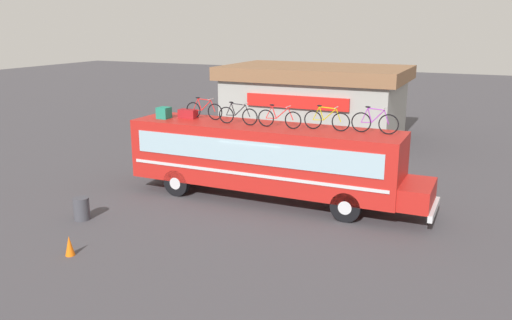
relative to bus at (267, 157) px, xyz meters
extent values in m
plane|color=#423F44|center=(-0.18, 0.00, -1.74)|extent=(120.00, 120.00, 0.00)
cube|color=red|center=(-0.18, 0.00, 0.05)|extent=(10.72, 2.36, 2.36)
cube|color=red|center=(5.71, 0.00, -0.74)|extent=(1.06, 2.17, 0.78)
cube|color=#99B7C6|center=(-0.18, -1.20, 0.43)|extent=(9.86, 0.04, 0.85)
cube|color=#99B7C6|center=(-0.18, 1.20, 0.43)|extent=(9.86, 0.04, 0.85)
cube|color=silver|center=(-0.18, -1.20, -0.42)|extent=(10.29, 0.03, 0.12)
cube|color=silver|center=(-0.18, 1.20, -0.42)|extent=(10.29, 0.03, 0.12)
cube|color=silver|center=(6.31, 0.00, -1.21)|extent=(0.16, 2.25, 0.24)
cylinder|color=black|center=(3.47, -1.04, -1.20)|extent=(1.08, 0.28, 1.08)
cylinder|color=silver|center=(3.47, -1.04, -1.20)|extent=(0.49, 0.30, 0.49)
cylinder|color=black|center=(3.47, 1.04, -1.20)|extent=(1.08, 0.28, 1.08)
cylinder|color=silver|center=(3.47, 1.04, -1.20)|extent=(0.49, 0.30, 0.49)
cylinder|color=black|center=(-3.50, -1.04, -1.20)|extent=(1.08, 0.28, 1.08)
cylinder|color=silver|center=(-3.50, -1.04, -1.20)|extent=(0.49, 0.30, 0.49)
cylinder|color=black|center=(-3.50, 1.04, -1.20)|extent=(1.08, 0.28, 1.08)
cylinder|color=silver|center=(-3.50, 1.04, -1.20)|extent=(0.49, 0.30, 0.49)
cube|color=#1E7F66|center=(-4.51, -0.28, 1.46)|extent=(0.47, 0.49, 0.46)
cube|color=maroon|center=(-3.65, 0.21, 1.41)|extent=(0.75, 0.41, 0.36)
torus|color=black|center=(-3.43, 0.29, 1.56)|extent=(0.67, 0.04, 0.67)
torus|color=black|center=(-2.42, 0.29, 1.56)|extent=(0.67, 0.04, 0.67)
cylinder|color=red|center=(-3.13, 0.29, 1.82)|extent=(0.20, 0.04, 0.48)
cylinder|color=red|center=(-2.83, 0.29, 1.80)|extent=(0.47, 0.04, 0.46)
cylinder|color=red|center=(-2.91, 0.29, 2.03)|extent=(0.61, 0.04, 0.07)
cylinder|color=red|center=(-3.24, 0.29, 1.57)|extent=(0.39, 0.03, 0.05)
cylinder|color=red|center=(-3.32, 0.29, 1.81)|extent=(0.25, 0.03, 0.50)
cylinder|color=red|center=(-2.51, 0.29, 1.79)|extent=(0.21, 0.03, 0.47)
cylinder|color=silver|center=(-2.60, 0.29, 2.07)|extent=(0.03, 0.44, 0.03)
ellipsoid|color=black|center=(-3.21, 0.29, 2.09)|extent=(0.20, 0.08, 0.06)
torus|color=black|center=(-1.66, -0.18, 1.56)|extent=(0.66, 0.04, 0.66)
torus|color=black|center=(-0.65, -0.18, 1.56)|extent=(0.66, 0.04, 0.66)
cylinder|color=black|center=(-1.35, -0.18, 1.80)|extent=(0.20, 0.04, 0.47)
cylinder|color=black|center=(-1.05, -0.18, 1.79)|extent=(0.47, 0.04, 0.45)
cylinder|color=black|center=(-1.13, -0.18, 2.02)|extent=(0.61, 0.04, 0.07)
cylinder|color=black|center=(-1.46, -0.18, 1.57)|extent=(0.39, 0.03, 0.05)
cylinder|color=black|center=(-1.55, -0.18, 1.79)|extent=(0.25, 0.03, 0.49)
cylinder|color=black|center=(-0.74, -0.18, 1.78)|extent=(0.21, 0.03, 0.46)
cylinder|color=silver|center=(-0.83, -0.18, 2.05)|extent=(0.03, 0.44, 0.03)
ellipsoid|color=black|center=(-1.43, -0.18, 2.07)|extent=(0.20, 0.08, 0.06)
torus|color=black|center=(0.02, -0.15, 1.56)|extent=(0.65, 0.04, 0.65)
torus|color=black|center=(1.11, -0.15, 1.56)|extent=(0.65, 0.04, 0.65)
cylinder|color=red|center=(0.35, -0.15, 1.80)|extent=(0.21, 0.04, 0.47)
cylinder|color=red|center=(0.67, -0.15, 1.79)|extent=(0.50, 0.04, 0.45)
cylinder|color=red|center=(0.59, -0.15, 2.01)|extent=(0.66, 0.04, 0.07)
cylinder|color=red|center=(0.23, -0.15, 1.57)|extent=(0.42, 0.03, 0.05)
cylinder|color=red|center=(0.14, -0.15, 1.79)|extent=(0.27, 0.03, 0.49)
cylinder|color=red|center=(1.01, -0.15, 1.78)|extent=(0.23, 0.03, 0.46)
cylinder|color=silver|center=(0.91, -0.15, 2.05)|extent=(0.03, 0.44, 0.03)
ellipsoid|color=black|center=(0.26, -0.15, 2.07)|extent=(0.20, 0.08, 0.06)
torus|color=black|center=(1.78, 0.15, 1.57)|extent=(0.69, 0.04, 0.69)
torus|color=black|center=(2.84, 0.15, 1.57)|extent=(0.69, 0.04, 0.69)
cylinder|color=#B2B20C|center=(2.10, 0.15, 1.83)|extent=(0.20, 0.04, 0.49)
cylinder|color=#B2B20C|center=(2.42, 0.15, 1.82)|extent=(0.49, 0.04, 0.47)
cylinder|color=#B2B20C|center=(2.33, 0.15, 2.05)|extent=(0.64, 0.04, 0.07)
cylinder|color=#B2B20C|center=(1.98, 0.15, 1.58)|extent=(0.40, 0.03, 0.05)
cylinder|color=#B2B20C|center=(1.90, 0.15, 1.82)|extent=(0.26, 0.03, 0.51)
cylinder|color=#B2B20C|center=(2.74, 0.15, 1.81)|extent=(0.22, 0.03, 0.48)
cylinder|color=silver|center=(2.65, 0.15, 2.09)|extent=(0.03, 0.44, 0.03)
ellipsoid|color=black|center=(2.01, 0.15, 2.11)|extent=(0.20, 0.08, 0.06)
torus|color=black|center=(3.55, 0.30, 1.59)|extent=(0.72, 0.04, 0.72)
torus|color=black|center=(4.52, 0.30, 1.59)|extent=(0.72, 0.04, 0.72)
cylinder|color=purple|center=(3.84, 0.30, 1.86)|extent=(0.19, 0.04, 0.52)
cylinder|color=purple|center=(4.13, 0.30, 1.85)|extent=(0.46, 0.04, 0.50)
cylinder|color=purple|center=(4.05, 0.30, 2.10)|extent=(0.59, 0.04, 0.07)
cylinder|color=purple|center=(3.73, 0.30, 1.60)|extent=(0.37, 0.03, 0.05)
cylinder|color=purple|center=(3.65, 0.30, 1.85)|extent=(0.24, 0.03, 0.54)
cylinder|color=purple|center=(4.43, 0.30, 1.84)|extent=(0.21, 0.03, 0.50)
cylinder|color=silver|center=(4.34, 0.30, 2.13)|extent=(0.03, 0.44, 0.03)
ellipsoid|color=black|center=(3.76, 0.30, 2.16)|extent=(0.20, 0.08, 0.06)
cube|color=#9E9E99|center=(-2.28, 12.64, 0.00)|extent=(10.06, 6.29, 3.47)
cube|color=brown|center=(-2.28, 12.64, 2.12)|extent=(10.86, 6.79, 0.78)
cube|color=red|center=(-2.28, 9.40, 0.76)|extent=(6.04, 0.16, 0.70)
cylinder|color=#3F3F47|center=(-5.11, -4.74, -1.33)|extent=(0.56, 0.56, 0.81)
cone|color=orange|center=(-3.31, -7.24, -1.43)|extent=(0.29, 0.29, 0.62)
camera|label=1|loc=(7.89, -18.30, 5.05)|focal=37.20mm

